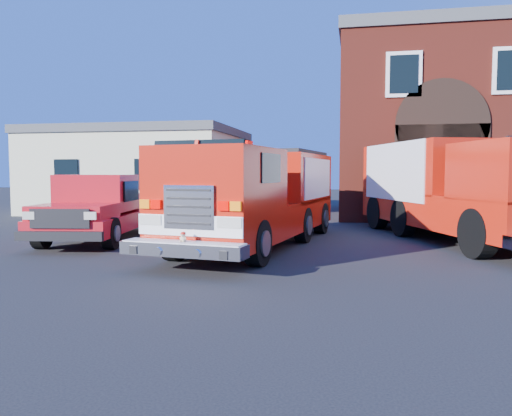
% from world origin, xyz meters
% --- Properties ---
extents(ground, '(100.00, 100.00, 0.00)m').
position_xyz_m(ground, '(0.00, 0.00, 0.00)').
color(ground, black).
rests_on(ground, ground).
extents(parking_stripe_mid, '(0.12, 3.00, 0.01)m').
position_xyz_m(parking_stripe_mid, '(6.50, 4.00, 0.00)').
color(parking_stripe_mid, yellow).
rests_on(parking_stripe_mid, ground).
extents(parking_stripe_far, '(0.12, 3.00, 0.01)m').
position_xyz_m(parking_stripe_far, '(6.50, 7.00, 0.00)').
color(parking_stripe_far, yellow).
rests_on(parking_stripe_far, ground).
extents(fire_station, '(15.20, 10.20, 8.45)m').
position_xyz_m(fire_station, '(8.99, 13.98, 4.25)').
color(fire_station, maroon).
rests_on(fire_station, ground).
extents(side_building, '(10.20, 8.20, 4.35)m').
position_xyz_m(side_building, '(-9.00, 13.00, 2.20)').
color(side_building, beige).
rests_on(side_building, ground).
extents(fire_engine, '(3.87, 9.37, 2.80)m').
position_xyz_m(fire_engine, '(-0.52, 1.92, 1.45)').
color(fire_engine, black).
rests_on(fire_engine, ground).
extents(pickup_truck, '(3.14, 6.43, 2.02)m').
position_xyz_m(pickup_truck, '(-5.60, 2.20, 0.95)').
color(pickup_truck, black).
rests_on(pickup_truck, ground).
extents(secondary_truck, '(5.81, 9.88, 3.07)m').
position_xyz_m(secondary_truck, '(5.20, 4.20, 1.67)').
color(secondary_truck, black).
rests_on(secondary_truck, ground).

